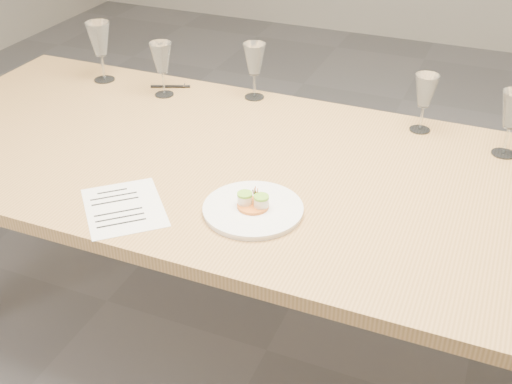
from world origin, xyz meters
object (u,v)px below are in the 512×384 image
at_px(dining_table, 269,186).
at_px(wine_glass_3, 425,92).
at_px(wine_glass_2, 254,60).
at_px(wine_glass_0, 99,40).
at_px(dinner_plate, 253,208).
at_px(recipe_sheet, 124,207).
at_px(wine_glass_1, 161,59).
at_px(ballpoint_pen, 171,86).

relative_size(dining_table, wine_glass_3, 12.76).
bearing_deg(wine_glass_2, wine_glass_0, -173.25).
xyz_separation_m(dinner_plate, recipe_sheet, (-0.32, -0.11, -0.01)).
bearing_deg(wine_glass_1, dinner_plate, -44.15).
bearing_deg(ballpoint_pen, recipe_sheet, -92.31).
bearing_deg(wine_glass_2, dining_table, -62.33).
relative_size(wine_glass_2, wine_glass_3, 1.05).
xyz_separation_m(wine_glass_0, wine_glass_2, (0.58, 0.07, -0.02)).
bearing_deg(ballpoint_pen, wine_glass_0, 164.40).
distance_m(wine_glass_0, wine_glass_1, 0.28).
distance_m(dinner_plate, wine_glass_1, 0.83).
bearing_deg(wine_glass_2, recipe_sheet, -93.12).
bearing_deg(dining_table, wine_glass_2, 117.67).
distance_m(dinner_plate, recipe_sheet, 0.34).
distance_m(recipe_sheet, wine_glass_1, 0.74).
distance_m(dining_table, ballpoint_pen, 0.68).
xyz_separation_m(recipe_sheet, wine_glass_2, (0.04, 0.78, 0.14)).
bearing_deg(dining_table, wine_glass_3, 48.12).
bearing_deg(wine_glass_0, wine_glass_3, 1.80).
relative_size(ballpoint_pen, wine_glass_2, 0.70).
bearing_deg(recipe_sheet, dining_table, 10.32).
height_order(dining_table, wine_glass_1, wine_glass_1).
distance_m(ballpoint_pen, wine_glass_2, 0.35).
bearing_deg(ballpoint_pen, dinner_plate, -69.34).
bearing_deg(recipe_sheet, wine_glass_1, 69.50).
height_order(dining_table, dinner_plate, dinner_plate).
distance_m(ballpoint_pen, wine_glass_1, 0.15).
height_order(dinner_plate, ballpoint_pen, dinner_plate).
relative_size(dinner_plate, ballpoint_pen, 1.90).
bearing_deg(wine_glass_2, wine_glass_3, -3.12).
height_order(dining_table, recipe_sheet, recipe_sheet).
relative_size(recipe_sheet, wine_glass_3, 1.69).
bearing_deg(ballpoint_pen, wine_glass_2, -15.98).
bearing_deg(wine_glass_0, recipe_sheet, -52.88).
xyz_separation_m(wine_glass_0, wine_glass_3, (1.17, 0.04, -0.02)).
bearing_deg(dinner_plate, wine_glass_2, 112.51).
distance_m(dinner_plate, wine_glass_2, 0.74).
distance_m(recipe_sheet, ballpoint_pen, 0.80).
relative_size(dinner_plate, recipe_sheet, 0.82).
xyz_separation_m(dinner_plate, wine_glass_2, (-0.28, 0.67, 0.13)).
bearing_deg(wine_glass_0, dining_table, -24.31).
height_order(dining_table, ballpoint_pen, ballpoint_pen).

